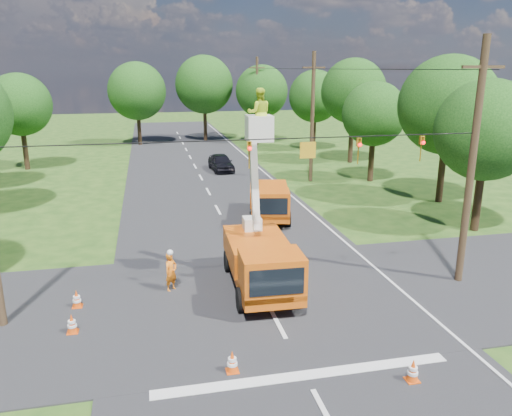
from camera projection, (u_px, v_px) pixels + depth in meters
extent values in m
plane|color=#204414|center=(208.00, 192.00, 36.50)|extent=(140.00, 140.00, 0.00)
cube|color=black|center=(208.00, 192.00, 36.50)|extent=(12.00, 100.00, 0.06)
cube|color=black|center=(265.00, 299.00, 19.57)|extent=(56.00, 10.00, 0.07)
cube|color=silver|center=(305.00, 377.00, 14.68)|extent=(9.00, 0.45, 0.02)
cube|color=silver|center=(282.00, 188.00, 37.65)|extent=(0.12, 90.00, 0.02)
cube|color=#C64A0E|center=(260.00, 271.00, 20.46)|extent=(2.49, 6.25, 0.46)
cube|color=#C64A0E|center=(272.00, 274.00, 18.15)|extent=(2.32, 1.83, 1.54)
cube|color=black|center=(277.00, 282.00, 17.31)|extent=(1.95, 0.13, 0.98)
cube|color=#C64A0E|center=(257.00, 249.00, 21.06)|extent=(2.55, 3.89, 1.03)
cylinder|color=black|center=(241.00, 300.00, 18.50)|extent=(0.36, 0.96, 0.95)
cylinder|color=black|center=(298.00, 295.00, 18.86)|extent=(0.36, 0.96, 0.95)
cylinder|color=black|center=(228.00, 261.00, 22.20)|extent=(0.36, 0.96, 0.95)
cylinder|color=black|center=(276.00, 258.00, 22.56)|extent=(0.36, 0.96, 0.95)
cube|color=silver|center=(252.00, 224.00, 21.92)|extent=(0.80, 0.80, 0.57)
cube|color=silver|center=(254.00, 176.00, 20.78)|extent=(0.34, 1.38, 4.46)
cube|color=silver|center=(259.00, 128.00, 19.18)|extent=(1.01, 1.01, 0.98)
imported|color=#C6E526|center=(259.00, 113.00, 19.03)|extent=(0.98, 0.79, 1.88)
cube|color=#C64A0E|center=(269.00, 206.00, 30.15)|extent=(3.29, 6.12, 0.43)
cube|color=#C64A0E|center=(270.00, 203.00, 27.95)|extent=(2.42, 2.05, 1.45)
cube|color=black|center=(271.00, 206.00, 27.15)|extent=(1.81, 0.44, 0.92)
cube|color=#C64A0E|center=(269.00, 193.00, 30.73)|extent=(2.97, 3.97, 0.97)
cylinder|color=black|center=(252.00, 219.00, 28.45)|extent=(0.49, 0.93, 0.89)
cylinder|color=black|center=(288.00, 219.00, 28.46)|extent=(0.49, 0.93, 0.89)
cylinder|color=black|center=(252.00, 202.00, 31.98)|extent=(0.49, 0.93, 0.89)
cylinder|color=black|center=(284.00, 202.00, 31.99)|extent=(0.49, 0.93, 0.89)
imported|color=#EF5B14|center=(171.00, 272.00, 20.15)|extent=(0.70, 0.68, 1.62)
imported|color=black|center=(221.00, 162.00, 43.90)|extent=(2.05, 4.48, 1.49)
cone|color=#DF490B|center=(232.00, 361.00, 14.79)|extent=(0.36, 0.36, 0.70)
cube|color=#DF490B|center=(232.00, 371.00, 14.88)|extent=(0.38, 0.38, 0.04)
cylinder|color=white|center=(232.00, 359.00, 14.77)|extent=(0.26, 0.26, 0.09)
cylinder|color=white|center=(232.00, 364.00, 14.81)|extent=(0.31, 0.31, 0.09)
cone|color=#DF490B|center=(413.00, 370.00, 14.35)|extent=(0.36, 0.36, 0.70)
cube|color=#DF490B|center=(412.00, 380.00, 14.44)|extent=(0.38, 0.38, 0.04)
cylinder|color=white|center=(413.00, 368.00, 14.33)|extent=(0.26, 0.26, 0.09)
cylinder|color=white|center=(413.00, 373.00, 14.37)|extent=(0.31, 0.31, 0.09)
cone|color=#DF490B|center=(265.00, 234.00, 26.15)|extent=(0.36, 0.36, 0.70)
cube|color=#DF490B|center=(265.00, 240.00, 26.24)|extent=(0.38, 0.38, 0.04)
cylinder|color=white|center=(265.00, 233.00, 26.13)|extent=(0.26, 0.26, 0.09)
cylinder|color=white|center=(265.00, 235.00, 26.17)|extent=(0.31, 0.31, 0.09)
cone|color=#DF490B|center=(271.00, 221.00, 28.34)|extent=(0.36, 0.36, 0.70)
cube|color=#DF490B|center=(271.00, 227.00, 28.43)|extent=(0.38, 0.38, 0.04)
cylinder|color=white|center=(271.00, 220.00, 28.33)|extent=(0.26, 0.26, 0.09)
cylinder|color=white|center=(271.00, 222.00, 28.37)|extent=(0.31, 0.31, 0.09)
cone|color=#DF490B|center=(72.00, 323.00, 16.98)|extent=(0.36, 0.36, 0.70)
cube|color=#DF490B|center=(73.00, 332.00, 17.07)|extent=(0.38, 0.38, 0.04)
cylinder|color=white|center=(72.00, 322.00, 16.96)|extent=(0.26, 0.26, 0.09)
cylinder|color=white|center=(72.00, 326.00, 17.00)|extent=(0.31, 0.31, 0.09)
cone|color=#DF490B|center=(77.00, 298.00, 18.81)|extent=(0.36, 0.36, 0.70)
cube|color=#DF490B|center=(78.00, 307.00, 18.90)|extent=(0.38, 0.38, 0.04)
cylinder|color=white|center=(77.00, 297.00, 18.79)|extent=(0.26, 0.26, 0.09)
cylinder|color=white|center=(77.00, 301.00, 18.83)|extent=(0.31, 0.31, 0.09)
cone|color=#DF490B|center=(278.00, 195.00, 34.00)|extent=(0.36, 0.36, 0.70)
cube|color=#DF490B|center=(278.00, 200.00, 34.09)|extent=(0.38, 0.38, 0.04)
cylinder|color=white|center=(278.00, 195.00, 33.99)|extent=(0.26, 0.26, 0.09)
cylinder|color=white|center=(278.00, 197.00, 34.03)|extent=(0.31, 0.31, 0.09)
cylinder|color=#4C3823|center=(472.00, 165.00, 19.96)|extent=(0.30, 0.30, 10.00)
cube|color=#4C3823|center=(483.00, 67.00, 18.93)|extent=(1.80, 0.12, 0.12)
cylinder|color=#4C3823|center=(312.00, 118.00, 38.77)|extent=(0.30, 0.30, 10.00)
cube|color=#4C3823|center=(314.00, 67.00, 37.74)|extent=(1.80, 0.12, 0.12)
cylinder|color=#4C3823|center=(257.00, 102.00, 57.58)|extent=(0.30, 0.30, 10.00)
cube|color=#4C3823|center=(257.00, 68.00, 56.55)|extent=(1.80, 0.12, 0.12)
cylinder|color=black|center=(252.00, 140.00, 17.76)|extent=(18.00, 0.04, 0.04)
cube|color=#C39217|center=(308.00, 150.00, 18.31)|extent=(0.60, 0.05, 0.60)
imported|color=#C39217|center=(249.00, 155.00, 17.89)|extent=(0.16, 0.20, 1.00)
sphere|color=#FF0C0C|center=(250.00, 149.00, 17.71)|extent=(0.14, 0.14, 0.14)
imported|color=#C39217|center=(358.00, 151.00, 18.75)|extent=(0.16, 0.20, 1.00)
sphere|color=#FF0C0C|center=(360.00, 145.00, 18.57)|extent=(0.14, 0.14, 0.14)
imported|color=#C39217|center=(421.00, 149.00, 19.28)|extent=(0.16, 0.20, 1.00)
sphere|color=#FF0C0C|center=(423.00, 143.00, 19.10)|extent=(0.14, 0.14, 0.14)
cylinder|color=#382616|center=(25.00, 147.00, 44.20)|extent=(0.44, 0.44, 4.05)
sphere|color=#123B0F|center=(20.00, 105.00, 43.20)|extent=(5.40, 5.40, 5.40)
cylinder|color=#382616|center=(478.00, 196.00, 27.45)|extent=(0.44, 0.44, 3.96)
sphere|color=#123B0F|center=(486.00, 130.00, 26.47)|extent=(5.40, 5.40, 5.40)
cylinder|color=#382616|center=(442.00, 168.00, 33.31)|extent=(0.44, 0.44, 4.58)
sphere|color=#123B0F|center=(448.00, 105.00, 32.19)|extent=(6.40, 6.40, 6.40)
cylinder|color=#382616|center=(371.00, 158.00, 39.64)|extent=(0.44, 0.44, 3.78)
sphere|color=#123B0F|center=(374.00, 114.00, 38.70)|extent=(5.00, 5.00, 5.00)
cylinder|color=#382616|center=(351.00, 138.00, 47.36)|extent=(0.44, 0.44, 4.75)
sphere|color=#123B0F|center=(353.00, 91.00, 46.19)|extent=(6.00, 6.00, 6.00)
cylinder|color=#382616|center=(314.00, 131.00, 54.76)|extent=(0.44, 0.44, 4.14)
sphere|color=#123B0F|center=(315.00, 96.00, 53.74)|extent=(5.60, 5.60, 5.60)
cylinder|color=#382616|center=(139.00, 126.00, 58.39)|extent=(0.44, 0.44, 4.40)
sphere|color=#123B0F|center=(137.00, 91.00, 57.31)|extent=(6.60, 6.60, 6.60)
cylinder|color=#382616|center=(205.00, 121.00, 61.85)|extent=(0.44, 0.44, 4.84)
sphere|color=#123B0F|center=(204.00, 85.00, 60.66)|extent=(7.00, 7.00, 7.00)
cylinder|color=#382616|center=(262.00, 124.00, 60.44)|extent=(0.44, 0.44, 4.31)
sphere|color=#123B0F|center=(262.00, 91.00, 59.37)|extent=(6.20, 6.20, 6.20)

